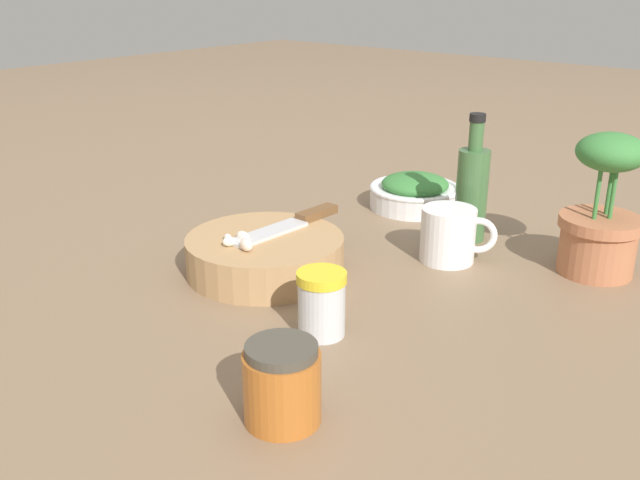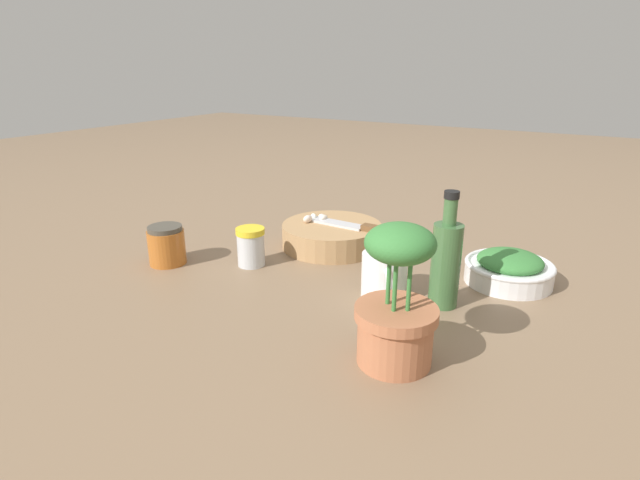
{
  "view_description": "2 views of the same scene",
  "coord_description": "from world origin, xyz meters",
  "px_view_note": "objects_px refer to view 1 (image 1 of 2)",
  "views": [
    {
      "loc": [
        0.76,
        0.55,
        0.41
      ],
      "look_at": [
        0.04,
        -0.06,
        0.05
      ],
      "focal_mm": 40.0,
      "sensor_mm": 36.0,
      "label": 1
    },
    {
      "loc": [
        -0.44,
        0.82,
        0.4
      ],
      "look_at": [
        0.05,
        -0.01,
        0.05
      ],
      "focal_mm": 28.0,
      "sensor_mm": 36.0,
      "label": 2
    }
  ],
  "objects_px": {
    "herb_bowl": "(415,192)",
    "oil_bottle": "(472,191)",
    "chef_knife": "(293,223)",
    "honey_jar": "(282,384)",
    "cutting_board": "(265,255)",
    "potted_herb": "(602,216)",
    "garlic_cloves": "(240,241)",
    "coffee_mug": "(450,235)",
    "spice_jar": "(322,303)"
  },
  "relations": [
    {
      "from": "herb_bowl",
      "to": "oil_bottle",
      "type": "relative_size",
      "value": 0.81
    },
    {
      "from": "chef_knife",
      "to": "honey_jar",
      "type": "height_order",
      "value": "honey_jar"
    },
    {
      "from": "cutting_board",
      "to": "potted_herb",
      "type": "relative_size",
      "value": 1.11
    },
    {
      "from": "garlic_cloves",
      "to": "potted_herb",
      "type": "height_order",
      "value": "potted_herb"
    },
    {
      "from": "coffee_mug",
      "to": "spice_jar",
      "type": "bearing_deg",
      "value": 0.42
    },
    {
      "from": "herb_bowl",
      "to": "coffee_mug",
      "type": "relative_size",
      "value": 1.57
    },
    {
      "from": "honey_jar",
      "to": "potted_herb",
      "type": "bearing_deg",
      "value": 169.78
    },
    {
      "from": "cutting_board",
      "to": "chef_knife",
      "type": "bearing_deg",
      "value": -178.37
    },
    {
      "from": "cutting_board",
      "to": "oil_bottle",
      "type": "xyz_separation_m",
      "value": [
        -0.31,
        0.16,
        0.05
      ]
    },
    {
      "from": "oil_bottle",
      "to": "potted_herb",
      "type": "relative_size",
      "value": 1.0
    },
    {
      "from": "herb_bowl",
      "to": "cutting_board",
      "type": "bearing_deg",
      "value": -0.17
    },
    {
      "from": "honey_jar",
      "to": "oil_bottle",
      "type": "height_order",
      "value": "oil_bottle"
    },
    {
      "from": "spice_jar",
      "to": "garlic_cloves",
      "type": "bearing_deg",
      "value": -103.57
    },
    {
      "from": "garlic_cloves",
      "to": "coffee_mug",
      "type": "distance_m",
      "value": 0.31
    },
    {
      "from": "garlic_cloves",
      "to": "spice_jar",
      "type": "bearing_deg",
      "value": 76.43
    },
    {
      "from": "herb_bowl",
      "to": "honey_jar",
      "type": "bearing_deg",
      "value": 22.42
    },
    {
      "from": "herb_bowl",
      "to": "spice_jar",
      "type": "xyz_separation_m",
      "value": [
        0.48,
        0.18,
        0.01
      ]
    },
    {
      "from": "cutting_board",
      "to": "potted_herb",
      "type": "height_order",
      "value": "potted_herb"
    },
    {
      "from": "garlic_cloves",
      "to": "honey_jar",
      "type": "distance_m",
      "value": 0.33
    },
    {
      "from": "chef_knife",
      "to": "honey_jar",
      "type": "bearing_deg",
      "value": 133.19
    },
    {
      "from": "spice_jar",
      "to": "coffee_mug",
      "type": "relative_size",
      "value": 0.76
    },
    {
      "from": "honey_jar",
      "to": "oil_bottle",
      "type": "bearing_deg",
      "value": -169.15
    },
    {
      "from": "herb_bowl",
      "to": "coffee_mug",
      "type": "distance_m",
      "value": 0.25
    },
    {
      "from": "cutting_board",
      "to": "chef_knife",
      "type": "height_order",
      "value": "chef_knife"
    },
    {
      "from": "cutting_board",
      "to": "coffee_mug",
      "type": "distance_m",
      "value": 0.27
    },
    {
      "from": "garlic_cloves",
      "to": "spice_jar",
      "type": "xyz_separation_m",
      "value": [
        0.04,
        0.18,
        -0.02
      ]
    },
    {
      "from": "chef_knife",
      "to": "garlic_cloves",
      "type": "relative_size",
      "value": 2.95
    },
    {
      "from": "cutting_board",
      "to": "coffee_mug",
      "type": "xyz_separation_m",
      "value": [
        -0.21,
        0.18,
        0.01
      ]
    },
    {
      "from": "oil_bottle",
      "to": "spice_jar",
      "type": "bearing_deg",
      "value": 3.49
    },
    {
      "from": "honey_jar",
      "to": "oil_bottle",
      "type": "distance_m",
      "value": 0.57
    },
    {
      "from": "potted_herb",
      "to": "garlic_cloves",
      "type": "bearing_deg",
      "value": -46.16
    },
    {
      "from": "oil_bottle",
      "to": "potted_herb",
      "type": "bearing_deg",
      "value": 88.82
    },
    {
      "from": "honey_jar",
      "to": "oil_bottle",
      "type": "xyz_separation_m",
      "value": [
        -0.55,
        -0.11,
        0.04
      ]
    },
    {
      "from": "garlic_cloves",
      "to": "herb_bowl",
      "type": "relative_size",
      "value": 0.42
    },
    {
      "from": "cutting_board",
      "to": "potted_herb",
      "type": "distance_m",
      "value": 0.48
    },
    {
      "from": "honey_jar",
      "to": "herb_bowl",
      "type": "bearing_deg",
      "value": -157.58
    },
    {
      "from": "garlic_cloves",
      "to": "herb_bowl",
      "type": "distance_m",
      "value": 0.43
    },
    {
      "from": "honey_jar",
      "to": "chef_knife",
      "type": "bearing_deg",
      "value": -139.3
    },
    {
      "from": "chef_knife",
      "to": "garlic_cloves",
      "type": "distance_m",
      "value": 0.11
    },
    {
      "from": "cutting_board",
      "to": "garlic_cloves",
      "type": "distance_m",
      "value": 0.06
    },
    {
      "from": "cutting_board",
      "to": "herb_bowl",
      "type": "distance_m",
      "value": 0.39
    },
    {
      "from": "cutting_board",
      "to": "oil_bottle",
      "type": "relative_size",
      "value": 1.11
    },
    {
      "from": "garlic_cloves",
      "to": "oil_bottle",
      "type": "distance_m",
      "value": 0.39
    },
    {
      "from": "herb_bowl",
      "to": "oil_bottle",
      "type": "distance_m",
      "value": 0.18
    },
    {
      "from": "cutting_board",
      "to": "spice_jar",
      "type": "xyz_separation_m",
      "value": [
        0.09,
        0.18,
        0.01
      ]
    },
    {
      "from": "cutting_board",
      "to": "honey_jar",
      "type": "bearing_deg",
      "value": 46.83
    },
    {
      "from": "chef_knife",
      "to": "spice_jar",
      "type": "distance_m",
      "value": 0.24
    },
    {
      "from": "herb_bowl",
      "to": "oil_bottle",
      "type": "xyz_separation_m",
      "value": [
        0.08,
        0.15,
        0.05
      ]
    },
    {
      "from": "herb_bowl",
      "to": "spice_jar",
      "type": "distance_m",
      "value": 0.51
    },
    {
      "from": "oil_bottle",
      "to": "chef_knife",
      "type": "bearing_deg",
      "value": -32.56
    }
  ]
}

